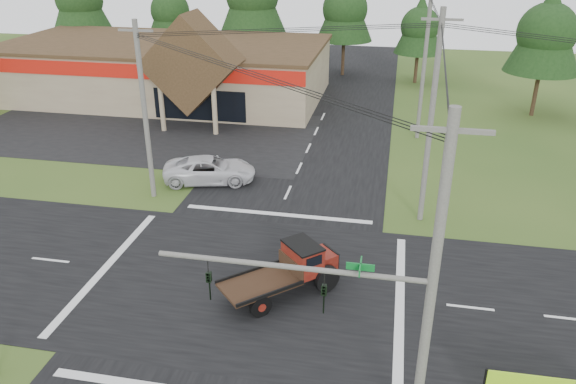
# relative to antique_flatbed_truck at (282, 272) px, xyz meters

# --- Properties ---
(ground) EXTENTS (120.00, 120.00, 0.00)m
(ground) POSITION_rel_antique_flatbed_truck_xyz_m (-1.80, 0.55, -1.14)
(ground) COLOR #324F1C
(ground) RESTS_ON ground
(road_ns) EXTENTS (12.00, 120.00, 0.02)m
(road_ns) POSITION_rel_antique_flatbed_truck_xyz_m (-1.80, 0.55, -1.13)
(road_ns) COLOR black
(road_ns) RESTS_ON ground
(road_ew) EXTENTS (120.00, 12.00, 0.02)m
(road_ew) POSITION_rel_antique_flatbed_truck_xyz_m (-1.80, 0.55, -1.13)
(road_ew) COLOR black
(road_ew) RESTS_ON ground
(parking_apron) EXTENTS (28.00, 14.00, 0.02)m
(parking_apron) POSITION_rel_antique_flatbed_truck_xyz_m (-15.80, 19.55, -1.12)
(parking_apron) COLOR black
(parking_apron) RESTS_ON ground
(cvs_building) EXTENTS (30.40, 18.20, 9.19)m
(cvs_building) POSITION_rel_antique_flatbed_truck_xyz_m (-17.50, 30.12, 1.64)
(cvs_building) COLOR gray
(cvs_building) RESTS_ON ground
(traffic_signal_mast) EXTENTS (8.12, 0.24, 7.00)m
(traffic_signal_mast) POSITION_rel_antique_flatbed_truck_xyz_m (4.02, -6.95, 3.29)
(traffic_signal_mast) COLOR #595651
(traffic_signal_mast) RESTS_ON ground
(utility_pole_nr) EXTENTS (2.00, 0.30, 11.00)m
(utility_pole_nr) POSITION_rel_antique_flatbed_truck_xyz_m (5.70, -6.95, 4.50)
(utility_pole_nr) COLOR #595651
(utility_pole_nr) RESTS_ON ground
(utility_pole_nw) EXTENTS (2.00, 0.30, 10.50)m
(utility_pole_nw) POSITION_rel_antique_flatbed_truck_xyz_m (-9.80, 8.55, 4.25)
(utility_pole_nw) COLOR #595651
(utility_pole_nw) RESTS_ON ground
(utility_pole_ne) EXTENTS (2.00, 0.30, 11.50)m
(utility_pole_ne) POSITION_rel_antique_flatbed_truck_xyz_m (6.20, 8.55, 4.75)
(utility_pole_ne) COLOR #595651
(utility_pole_ne) RESTS_ON ground
(utility_pole_n) EXTENTS (2.00, 0.30, 11.20)m
(utility_pole_n) POSITION_rel_antique_flatbed_truck_xyz_m (6.20, 22.55, 4.60)
(utility_pole_n) COLOR #595651
(utility_pole_n) RESTS_ON ground
(tree_row_b) EXTENTS (5.60, 5.60, 10.10)m
(tree_row_b) POSITION_rel_antique_flatbed_truck_xyz_m (-21.80, 42.55, 5.57)
(tree_row_b) COLOR #332316
(tree_row_b) RESTS_ON ground
(tree_row_d) EXTENTS (6.16, 6.16, 11.11)m
(tree_row_d) POSITION_rel_antique_flatbed_truck_xyz_m (-1.80, 42.55, 6.24)
(tree_row_d) COLOR #332316
(tree_row_d) RESTS_ON ground
(tree_row_e) EXTENTS (5.04, 5.04, 9.09)m
(tree_row_e) POSITION_rel_antique_flatbed_truck_xyz_m (6.20, 40.55, 4.89)
(tree_row_e) COLOR #332316
(tree_row_e) RESTS_ON ground
(tree_side_ne) EXTENTS (6.16, 6.16, 11.11)m
(tree_side_ne) POSITION_rel_antique_flatbed_truck_xyz_m (16.20, 30.55, 6.24)
(tree_side_ne) COLOR #332316
(tree_side_ne) RESTS_ON ground
(antique_flatbed_truck) EXTENTS (5.40, 5.23, 2.28)m
(antique_flatbed_truck) POSITION_rel_antique_flatbed_truck_xyz_m (0.00, 0.00, 0.00)
(antique_flatbed_truck) COLOR #530F0B
(antique_flatbed_truck) RESTS_ON ground
(white_pickup) EXTENTS (6.32, 4.03, 1.62)m
(white_pickup) POSITION_rel_antique_flatbed_truck_xyz_m (-7.09, 11.34, -0.33)
(white_pickup) COLOR silver
(white_pickup) RESTS_ON ground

